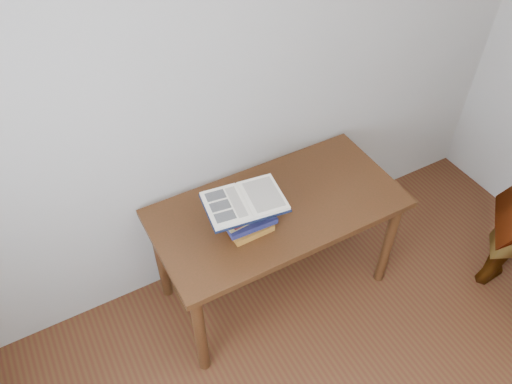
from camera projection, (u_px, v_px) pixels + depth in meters
desk at (278, 219)px, 2.62m from camera, size 1.30×0.65×0.70m
book_stack at (246, 214)px, 2.38m from camera, size 0.26×0.19×0.19m
open_book at (245, 202)px, 2.30m from camera, size 0.40×0.30×0.03m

